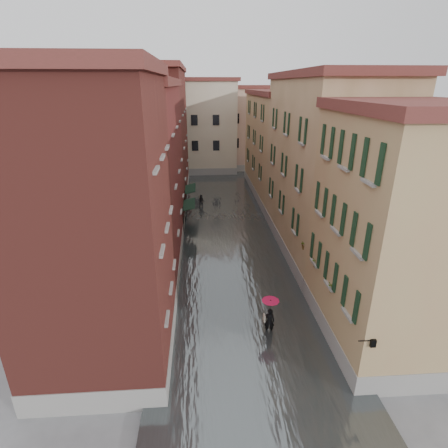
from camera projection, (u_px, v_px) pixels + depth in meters
name	position (u px, v px, depth m)	size (l,w,h in m)	color
ground	(245.00, 317.00, 20.38)	(120.00, 120.00, 0.00)	slate
floodwater	(227.00, 229.00, 32.38)	(10.00, 60.00, 0.20)	#464B4D
building_left_near	(98.00, 231.00, 15.66)	(6.00, 8.00, 13.00)	maroon
building_left_mid	(138.00, 176.00, 25.93)	(6.00, 14.00, 12.50)	maroon
building_left_far	(158.00, 138.00, 39.54)	(6.00, 16.00, 14.00)	maroon
building_right_near	(396.00, 237.00, 16.83)	(6.00, 8.00, 11.50)	#A57C55
building_right_mid	(323.00, 170.00, 26.74)	(6.00, 14.00, 13.00)	tan
building_right_far	(280.00, 147.00, 40.91)	(6.00, 16.00, 11.50)	#A57C55
building_end_cream	(195.00, 128.00, 52.95)	(12.00, 9.00, 13.00)	beige
building_end_pink	(252.00, 129.00, 55.56)	(10.00, 9.00, 12.00)	tan
awning_near	(189.00, 205.00, 31.53)	(1.09, 3.08, 2.80)	black
awning_far	(190.00, 189.00, 36.27)	(1.09, 3.23, 2.80)	black
wall_lantern	(372.00, 342.00, 13.98)	(0.71, 0.22, 0.35)	black
window_planters	(318.00, 258.00, 19.63)	(0.59, 5.78, 0.84)	brown
pedestrian_main	(270.00, 313.00, 18.60)	(0.94, 0.94, 2.06)	black
pedestrian_far	(201.00, 202.00, 37.86)	(0.74, 0.58, 1.52)	black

